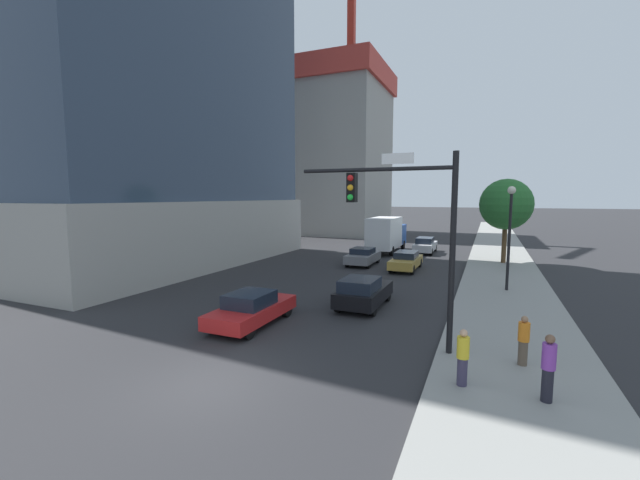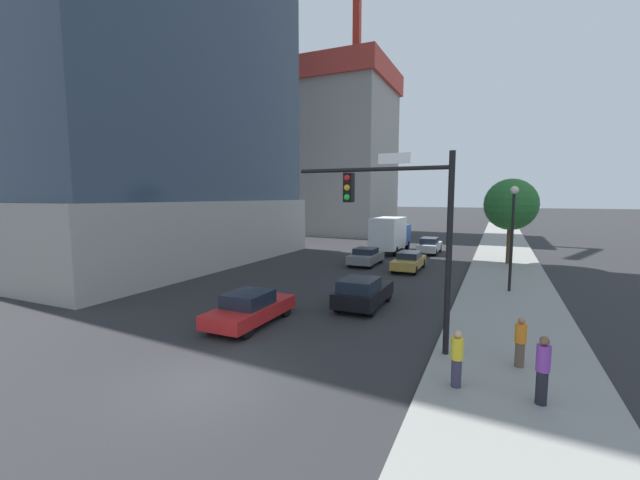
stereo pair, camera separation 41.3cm
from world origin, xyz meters
name	(u,v)px [view 2 (the right image)]	position (x,y,z in m)	size (l,w,h in m)	color
ground_plane	(203,383)	(0.00, 0.00, 0.00)	(400.00, 400.00, 0.00)	#28282B
sidewalk	(507,277)	(8.33, 20.00, 0.07)	(4.99, 120.00, 0.15)	gray
construction_building	(337,143)	(-14.67, 46.83, 13.25)	(15.94, 21.70, 32.94)	#9E9B93
traffic_light_pole	(402,215)	(4.67, 4.81, 4.80)	(5.51, 0.48, 6.75)	black
street_lamp	(513,223)	(8.39, 15.58, 3.98)	(0.44, 0.44, 5.85)	black
street_tree	(511,205)	(8.51, 25.80, 4.80)	(4.02, 4.02, 6.68)	brown
car_gold	(409,261)	(1.76, 20.38, 0.69)	(1.77, 4.62, 1.36)	#AD8938
car_black	(363,292)	(1.76, 9.52, 0.77)	(1.93, 4.20, 1.54)	black
car_gray	(366,256)	(-1.80, 21.13, 0.69)	(1.92, 4.06, 1.37)	slate
car_red	(250,308)	(-1.80, 5.07, 0.70)	(1.92, 4.55, 1.43)	red
car_silver	(430,245)	(1.76, 29.91, 0.76)	(1.74, 4.65, 1.53)	#B7B7BC
box_truck	(390,233)	(-1.80, 28.82, 1.87)	(2.39, 7.39, 3.43)	#1E4799
pedestrian_purple_shirt	(543,369)	(8.87, 2.44, 1.07)	(0.34, 0.34, 1.79)	black
pedestrian_orange_shirt	(520,342)	(8.46, 4.70, 0.95)	(0.34, 0.34, 1.59)	brown
pedestrian_yellow_shirt	(457,358)	(6.79, 2.52, 0.97)	(0.34, 0.34, 1.62)	#38334C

